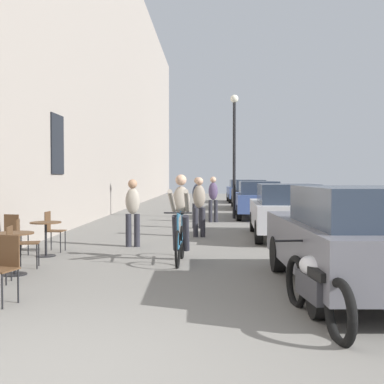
{
  "coord_description": "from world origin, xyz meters",
  "views": [
    {
      "loc": [
        1.17,
        -4.03,
        1.67
      ],
      "look_at": [
        0.53,
        13.4,
        1.12
      ],
      "focal_mm": 45.84,
      "sensor_mm": 36.0,
      "label": 1
    }
  ],
  "objects_px": {
    "cafe_chair_far_toward_street": "(52,228)",
    "cafe_chair_near_toward_street": "(3,264)",
    "pedestrian_near": "(133,209)",
    "pedestrian_mid": "(199,203)",
    "parked_car_second": "(285,210)",
    "parked_car_third": "(258,199)",
    "parked_car_nearest": "(353,238)",
    "pedestrian_far": "(198,200)",
    "cafe_chair_mid_toward_wall": "(24,240)",
    "cyclist_on_bicycle": "(181,220)",
    "parked_car_fourth": "(249,194)",
    "cafe_chair_mid_toward_street": "(3,250)",
    "cafe_chair_far_toward_wall": "(15,232)",
    "cafe_table_far": "(46,231)",
    "pedestrian_furthest": "(213,197)",
    "street_lamp": "(234,140)",
    "parked_car_fifth": "(241,190)",
    "parked_motorcycle": "(316,287)",
    "cafe_table_mid": "(15,244)"
  },
  "relations": [
    {
      "from": "cyclist_on_bicycle",
      "to": "parked_car_third",
      "type": "relative_size",
      "value": 0.42
    },
    {
      "from": "pedestrian_furthest",
      "to": "street_lamp",
      "type": "distance_m",
      "value": 2.84
    },
    {
      "from": "pedestrian_far",
      "to": "cafe_chair_mid_toward_wall",
      "type": "bearing_deg",
      "value": -113.18
    },
    {
      "from": "cafe_chair_near_toward_street",
      "to": "pedestrian_mid",
      "type": "xyz_separation_m",
      "value": [
        2.41,
        7.18,
        0.41
      ]
    },
    {
      "from": "cafe_chair_mid_toward_street",
      "to": "cafe_chair_far_toward_street",
      "type": "relative_size",
      "value": 1.0
    },
    {
      "from": "cafe_table_far",
      "to": "cafe_chair_far_toward_wall",
      "type": "distance_m",
      "value": 0.64
    },
    {
      "from": "pedestrian_mid",
      "to": "parked_car_second",
      "type": "distance_m",
      "value": 2.34
    },
    {
      "from": "cafe_chair_far_toward_street",
      "to": "cafe_chair_near_toward_street",
      "type": "bearing_deg",
      "value": -79.8
    },
    {
      "from": "pedestrian_far",
      "to": "parked_car_second",
      "type": "xyz_separation_m",
      "value": [
        2.43,
        -2.43,
        -0.16
      ]
    },
    {
      "from": "pedestrian_furthest",
      "to": "parked_car_third",
      "type": "height_order",
      "value": "pedestrian_furthest"
    },
    {
      "from": "parked_car_nearest",
      "to": "cafe_chair_mid_toward_street",
      "type": "bearing_deg",
      "value": 175.4
    },
    {
      "from": "pedestrian_mid",
      "to": "street_lamp",
      "type": "xyz_separation_m",
      "value": [
        1.25,
        6.01,
        2.18
      ]
    },
    {
      "from": "cafe_table_far",
      "to": "pedestrian_far",
      "type": "bearing_deg",
      "value": 61.8
    },
    {
      "from": "cafe_chair_mid_toward_street",
      "to": "parked_car_third",
      "type": "distance_m",
      "value": 13.22
    },
    {
      "from": "parked_car_nearest",
      "to": "parked_car_third",
      "type": "xyz_separation_m",
      "value": [
        -0.15,
        12.6,
        -0.02
      ]
    },
    {
      "from": "cafe_chair_near_toward_street",
      "to": "cafe_chair_mid_toward_wall",
      "type": "relative_size",
      "value": 1.0
    },
    {
      "from": "cafe_chair_far_toward_wall",
      "to": "pedestrian_mid",
      "type": "height_order",
      "value": "pedestrian_mid"
    },
    {
      "from": "pedestrian_far",
      "to": "parked_car_nearest",
      "type": "distance_m",
      "value": 9.0
    },
    {
      "from": "cafe_table_far",
      "to": "cafe_chair_far_toward_wall",
      "type": "height_order",
      "value": "cafe_chair_far_toward_wall"
    },
    {
      "from": "parked_car_fourth",
      "to": "parked_car_third",
      "type": "bearing_deg",
      "value": -91.3
    },
    {
      "from": "parked_car_fifth",
      "to": "cafe_chair_mid_toward_wall",
      "type": "bearing_deg",
      "value": -103.22
    },
    {
      "from": "parked_car_second",
      "to": "parked_motorcycle",
      "type": "height_order",
      "value": "parked_car_second"
    },
    {
      "from": "cafe_table_mid",
      "to": "pedestrian_furthest",
      "type": "distance_m",
      "value": 10.31
    },
    {
      "from": "cafe_table_mid",
      "to": "parked_car_fourth",
      "type": "height_order",
      "value": "parked_car_fourth"
    },
    {
      "from": "cafe_chair_mid_toward_wall",
      "to": "cafe_chair_far_toward_street",
      "type": "relative_size",
      "value": 1.0
    },
    {
      "from": "cafe_chair_far_toward_wall",
      "to": "parked_car_second",
      "type": "xyz_separation_m",
      "value": [
        6.09,
        3.3,
        0.25
      ]
    },
    {
      "from": "cafe_table_far",
      "to": "parked_car_fifth",
      "type": "bearing_deg",
      "value": 75.89
    },
    {
      "from": "cafe_chair_near_toward_street",
      "to": "parked_car_fifth",
      "type": "height_order",
      "value": "parked_car_fifth"
    },
    {
      "from": "pedestrian_near",
      "to": "pedestrian_mid",
      "type": "xyz_separation_m",
      "value": [
        1.54,
        1.93,
        0.03
      ]
    },
    {
      "from": "parked_motorcycle",
      "to": "cafe_chair_mid_toward_wall",
      "type": "bearing_deg",
      "value": 145.77
    },
    {
      "from": "cafe_chair_mid_toward_street",
      "to": "street_lamp",
      "type": "xyz_separation_m",
      "value": [
        4.19,
        11.98,
        2.59
      ]
    },
    {
      "from": "cafe_chair_mid_toward_wall",
      "to": "cyclist_on_bicycle",
      "type": "xyz_separation_m",
      "value": [
        2.81,
        0.8,
        0.29
      ]
    },
    {
      "from": "cafe_chair_far_toward_wall",
      "to": "parked_car_nearest",
      "type": "relative_size",
      "value": 0.2
    },
    {
      "from": "pedestrian_mid",
      "to": "cyclist_on_bicycle",
      "type": "bearing_deg",
      "value": -94.1
    },
    {
      "from": "cafe_table_far",
      "to": "pedestrian_furthest",
      "type": "height_order",
      "value": "pedestrian_furthest"
    },
    {
      "from": "parked_car_second",
      "to": "parked_car_third",
      "type": "bearing_deg",
      "value": 91.15
    },
    {
      "from": "cafe_chair_mid_toward_street",
      "to": "cafe_chair_far_toward_wall",
      "type": "bearing_deg",
      "value": 108.28
    },
    {
      "from": "parked_car_fifth",
      "to": "parked_car_nearest",
      "type": "bearing_deg",
      "value": -89.93
    },
    {
      "from": "parked_car_second",
      "to": "cafe_chair_far_toward_street",
      "type": "bearing_deg",
      "value": -155.12
    },
    {
      "from": "cafe_chair_far_toward_wall",
      "to": "parked_car_third",
      "type": "distance_m",
      "value": 11.37
    },
    {
      "from": "parked_car_third",
      "to": "parked_motorcycle",
      "type": "relative_size",
      "value": 1.97
    },
    {
      "from": "cafe_chair_far_toward_wall",
      "to": "parked_car_fifth",
      "type": "distance_m",
      "value": 22.59
    },
    {
      "from": "cafe_chair_far_toward_street",
      "to": "parked_motorcycle",
      "type": "distance_m",
      "value": 6.95
    },
    {
      "from": "parked_car_third",
      "to": "parked_car_fourth",
      "type": "height_order",
      "value": "parked_car_fourth"
    },
    {
      "from": "cafe_chair_far_toward_street",
      "to": "pedestrian_furthest",
      "type": "xyz_separation_m",
      "value": [
        3.62,
        7.13,
        0.42
      ]
    },
    {
      "from": "cafe_chair_mid_toward_wall",
      "to": "pedestrian_mid",
      "type": "relative_size",
      "value": 0.54
    },
    {
      "from": "parked_car_second",
      "to": "pedestrian_near",
      "type": "bearing_deg",
      "value": -155.54
    },
    {
      "from": "cafe_chair_near_toward_street",
      "to": "parked_car_second",
      "type": "relative_size",
      "value": 0.21
    },
    {
      "from": "cafe_chair_near_toward_street",
      "to": "cafe_chair_far_toward_street",
      "type": "bearing_deg",
      "value": 100.2
    },
    {
      "from": "cafe_chair_mid_toward_wall",
      "to": "parked_car_nearest",
      "type": "bearing_deg",
      "value": -17.27
    }
  ]
}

